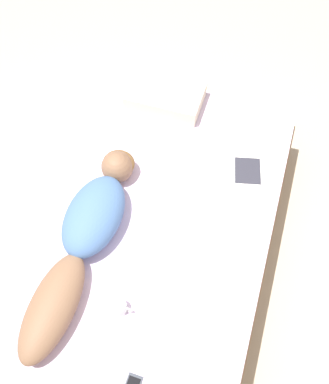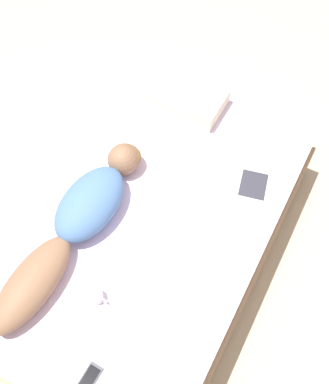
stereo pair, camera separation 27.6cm
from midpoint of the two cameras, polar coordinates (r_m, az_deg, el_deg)
name	(u,v)px [view 2 (the right image)]	position (r m, az deg, el deg)	size (l,w,h in m)	color
ground_plane	(135,245)	(3.21, -1.37, -6.92)	(12.00, 12.00, 0.00)	#B7A88E
bed	(132,229)	(2.98, -1.47, -4.92)	(1.72, 2.33, 0.52)	tan
person	(77,221)	(2.63, -8.07, -3.93)	(0.33, 1.36, 0.21)	brown
open_magazine	(234,181)	(2.91, 11.57, 1.18)	(0.56, 0.40, 0.01)	silver
coffee_mug	(96,296)	(2.50, -5.58, -13.32)	(0.12, 0.08, 0.08)	white
cell_phone	(89,379)	(2.45, -6.15, -22.84)	(0.08, 0.16, 0.01)	#333842
pillow	(187,98)	(3.22, 5.33, 11.59)	(0.52, 0.32, 0.12)	beige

